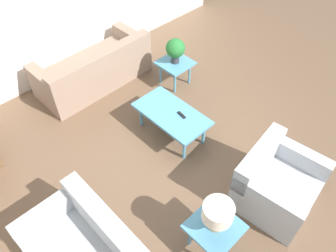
% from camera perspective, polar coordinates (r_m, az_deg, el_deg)
% --- Properties ---
extents(ground_plane, '(14.00, 14.00, 0.00)m').
position_cam_1_polar(ground_plane, '(5.05, 4.29, -3.86)').
color(ground_plane, brown).
extents(sofa, '(0.92, 2.07, 0.79)m').
position_cam_1_polar(sofa, '(6.11, -12.61, 9.51)').
color(sofa, gray).
rests_on(sofa, ground_plane).
extents(armchair, '(1.00, 1.09, 0.81)m').
position_cam_1_polar(armchair, '(4.49, 18.14, -9.55)').
color(armchair, '#A8ADB2').
rests_on(armchair, ground_plane).
extents(coffee_table, '(1.17, 0.63, 0.45)m').
position_cam_1_polar(coffee_table, '(4.95, 0.63, 1.90)').
color(coffee_table, teal).
rests_on(coffee_table, ground_plane).
extents(side_table_plant, '(0.55, 0.55, 0.46)m').
position_cam_1_polar(side_table_plant, '(5.92, 1.24, 10.55)').
color(side_table_plant, teal).
rests_on(side_table_plant, ground_plane).
extents(side_table_lamp, '(0.55, 0.55, 0.46)m').
position_cam_1_polar(side_table_lamp, '(3.91, 8.06, -17.32)').
color(side_table_lamp, teal).
rests_on(side_table_lamp, ground_plane).
extents(potted_plant, '(0.34, 0.34, 0.45)m').
position_cam_1_polar(potted_plant, '(5.73, 1.29, 13.25)').
color(potted_plant, '#333338').
rests_on(potted_plant, side_table_plant).
extents(table_lamp, '(0.34, 0.34, 0.42)m').
position_cam_1_polar(table_lamp, '(3.61, 8.64, -14.89)').
color(table_lamp, '#997F4C').
rests_on(table_lamp, side_table_lamp).
extents(remote_control, '(0.16, 0.06, 0.02)m').
position_cam_1_polar(remote_control, '(4.88, 2.38, 1.94)').
color(remote_control, black).
rests_on(remote_control, coffee_table).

